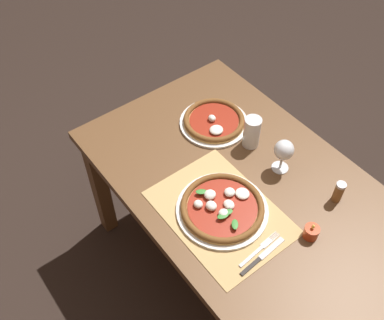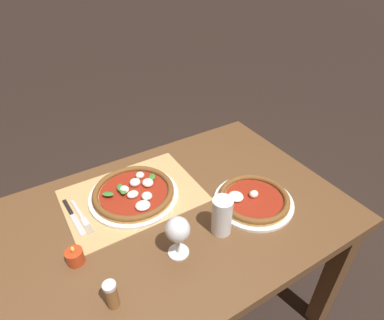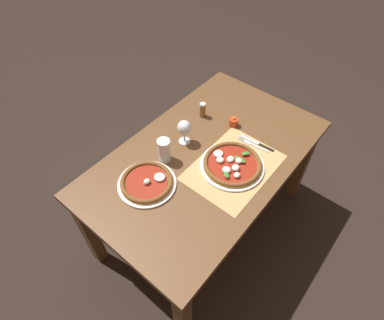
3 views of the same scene
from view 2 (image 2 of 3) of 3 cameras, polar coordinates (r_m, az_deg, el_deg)
name	(u,v)px [view 2 (image 2 of 3)]	position (r m, az deg, el deg)	size (l,w,h in m)	color
dining_table	(159,238)	(1.28, -5.89, -13.67)	(1.43, 0.87, 0.74)	brown
paper_placemat	(133,195)	(1.31, -10.48, -6.22)	(0.52, 0.38, 0.00)	tan
pizza_near	(134,193)	(1.29, -10.28, -5.75)	(0.35, 0.35, 0.05)	silver
pizza_far	(253,199)	(1.27, 10.86, -6.86)	(0.31, 0.31, 0.05)	silver
wine_glass	(178,231)	(1.02, -2.56, -12.49)	(0.08, 0.08, 0.16)	silver
pint_glass	(222,216)	(1.12, 5.33, -9.96)	(0.07, 0.07, 0.15)	silver
fork	(81,216)	(1.27, -19.06, -9.39)	(0.03, 0.20, 0.00)	#B7B7BC
knife	(73,217)	(1.28, -20.34, -9.46)	(0.03, 0.22, 0.01)	black
votive_candle	(75,257)	(1.13, -20.07, -15.88)	(0.06, 0.06, 0.07)	#B23819
pepper_shaker	(111,295)	(0.99, -14.13, -22.20)	(0.04, 0.04, 0.10)	brown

